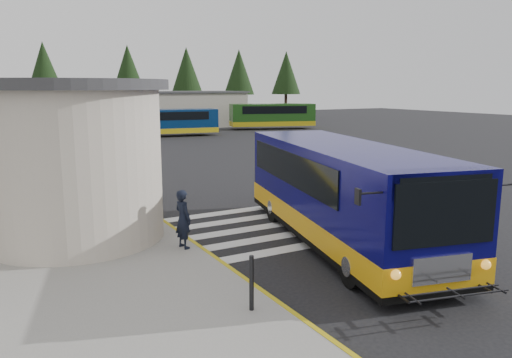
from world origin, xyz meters
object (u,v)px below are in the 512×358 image
bollard (252,283)px  far_bus_b (272,115)px  pedestrian_b (72,216)px  transit_bus (342,197)px  far_bus_a (172,121)px  pedestrian_a (183,219)px

bollard → far_bus_b: far_bus_b is taller
pedestrian_b → far_bus_b: (26.97, 33.61, 0.59)m
pedestrian_b → bollard: size_ratio=1.42×
transit_bus → far_bus_a: size_ratio=1.24×
far_bus_b → transit_bus: bearing=169.0°
bollard → far_bus_b: (24.50, 40.13, 0.84)m
pedestrian_a → far_bus_a: 35.00m
bollard → far_bus_a: 39.41m
pedestrian_a → pedestrian_b: bearing=42.3°
pedestrian_b → far_bus_a: size_ratio=0.19×
transit_bus → far_bus_b: 41.95m
pedestrian_a → bollard: 4.57m
bollard → far_bus_b: 47.02m
pedestrian_a → far_bus_b: size_ratio=0.17×
pedestrian_a → pedestrian_b: (-2.71, 1.96, -0.01)m
bollard → pedestrian_a: bearing=87.0°
transit_bus → far_bus_a: transit_bus is taller
pedestrian_a → far_bus_b: far_bus_b is taller
pedestrian_a → far_bus_b: bearing=-46.2°
transit_bus → pedestrian_b: transit_bus is taller
bollard → far_bus_a: (11.74, 37.61, 0.70)m
transit_bus → bollard: size_ratio=9.31×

